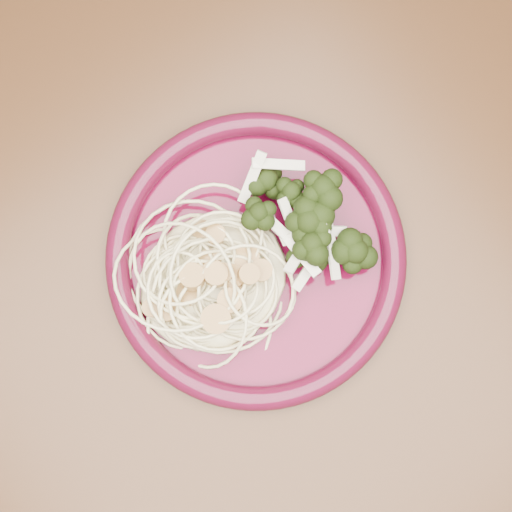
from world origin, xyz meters
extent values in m
plane|color=brown|center=(0.00, 0.00, 0.00)|extent=(3.50, 3.50, 0.00)
cube|color=#472814|center=(0.00, 0.00, 0.73)|extent=(1.20, 0.80, 0.04)
cylinder|color=#4E061E|center=(0.03, -0.07, 0.75)|extent=(0.28, 0.28, 0.01)
torus|color=#4E0A21|center=(0.03, -0.07, 0.76)|extent=(0.28, 0.28, 0.02)
ellipsoid|color=beige|center=(-0.01, -0.07, 0.77)|extent=(0.14, 0.13, 0.03)
ellipsoid|color=black|center=(0.08, -0.08, 0.78)|extent=(0.09, 0.13, 0.04)
camera|label=1|loc=(-0.02, -0.14, 1.34)|focal=50.00mm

